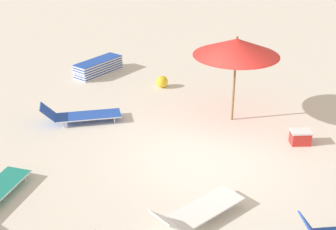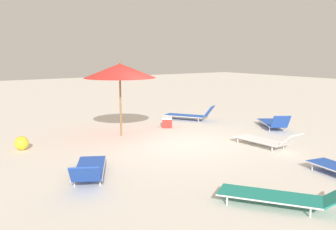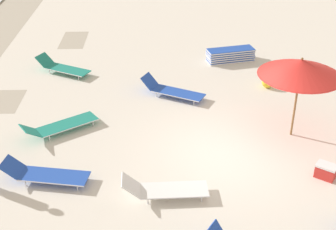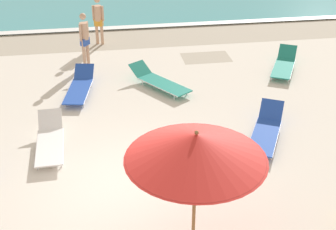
# 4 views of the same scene
# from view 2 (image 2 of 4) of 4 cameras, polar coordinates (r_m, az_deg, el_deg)

# --- Properties ---
(ground_plane) EXTENTS (60.00, 60.00, 0.16)m
(ground_plane) POSITION_cam_2_polar(r_m,az_deg,el_deg) (11.18, 1.66, -4.75)
(ground_plane) COLOR silver
(beach_umbrella) EXTENTS (2.29, 2.29, 2.39)m
(beach_umbrella) POSITION_cam_2_polar(r_m,az_deg,el_deg) (11.99, -7.35, 6.67)
(beach_umbrella) COLOR olive
(beach_umbrella) RESTS_ON ground_plane
(sun_lounger_under_umbrella) EXTENTS (1.53, 2.19, 0.58)m
(sun_lounger_under_umbrella) POSITION_cam_2_polar(r_m,az_deg,el_deg) (8.23, -11.94, -8.06)
(sun_lounger_under_umbrella) COLOR blue
(sun_lounger_under_umbrella) RESTS_ON ground_plane
(sun_lounger_beside_umbrella) EXTENTS (1.76, 2.18, 0.50)m
(sun_lounger_beside_umbrella) POSITION_cam_2_polar(r_m,az_deg,el_deg) (6.95, 17.10, -11.69)
(sun_lounger_beside_umbrella) COLOR #1E8475
(sun_lounger_beside_umbrella) RESTS_ON ground_plane
(sun_lounger_near_water_left) EXTENTS (0.68, 2.05, 0.55)m
(sun_lounger_near_water_left) POSITION_cam_2_polar(r_m,az_deg,el_deg) (11.00, 14.78, -3.73)
(sun_lounger_near_water_left) COLOR white
(sun_lounger_near_water_left) RESTS_ON ground_plane
(sun_lounger_mid_beach_solo) EXTENTS (1.60, 2.02, 0.63)m
(sun_lounger_mid_beach_solo) POSITION_cam_2_polar(r_m,az_deg,el_deg) (13.74, 15.74, -1.13)
(sun_lounger_mid_beach_solo) COLOR blue
(sun_lounger_mid_beach_solo) RESTS_ON ground_plane
(sun_lounger_mid_beach_pair_a) EXTENTS (1.56, 2.00, 0.63)m
(sun_lounger_mid_beach_pair_a) POSITION_cam_2_polar(r_m,az_deg,el_deg) (14.93, 3.42, 0.04)
(sun_lounger_mid_beach_pair_a) COLOR blue
(sun_lounger_mid_beach_pair_a) RESTS_ON ground_plane
(beach_ball) EXTENTS (0.39, 0.39, 0.39)m
(beach_ball) POSITION_cam_2_polar(r_m,az_deg,el_deg) (11.14, -21.42, -4.01)
(beach_ball) COLOR yellow
(beach_ball) RESTS_ON ground_plane
(cooler_box) EXTENTS (0.58, 0.61, 0.37)m
(cooler_box) POSITION_cam_2_polar(r_m,az_deg,el_deg) (13.55, -0.13, -1.08)
(cooler_box) COLOR red
(cooler_box) RESTS_ON ground_plane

